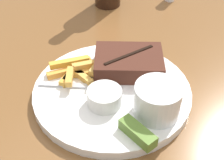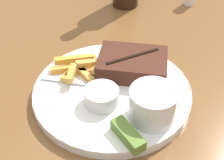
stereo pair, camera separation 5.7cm
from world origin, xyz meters
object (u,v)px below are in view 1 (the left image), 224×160
Objects in this scene: dinner_plate at (112,92)px; steak_portion at (129,62)px; fork_utensil at (71,85)px; dipping_sauce_cup at (102,96)px; knife_utensil at (112,75)px; pickle_spear at (138,133)px; coleslaw_cup at (158,99)px.

dinner_plate is 1.91× the size of steak_portion.
dipping_sauce_cup is at bearing -32.20° from fork_utensil.
knife_utensil is (-0.01, 0.08, -0.01)m from dipping_sauce_cup.
knife_utensil is at bearing 94.52° from dipping_sauce_cup.
pickle_spear is at bearing -157.40° from knife_utensil.
dinner_plate is 0.08m from fork_utensil.
pickle_spear is (0.08, -0.06, -0.01)m from dipping_sauce_cup.
steak_portion reaches higher than dinner_plate.
dinner_plate is 0.11m from coleslaw_cup.
dipping_sauce_cup is 0.37× the size of knife_utensil.
pickle_spear reaches higher than knife_utensil.
dipping_sauce_cup is at bearing 144.97° from pickle_spear.
steak_portion is 0.12m from fork_utensil.
fork_utensil is (-0.15, 0.08, -0.01)m from pickle_spear.
coleslaw_cup is at bearing 3.91° from dipping_sauce_cup.
knife_utensil is (-0.01, 0.03, 0.01)m from dinner_plate.
dipping_sauce_cup is at bearing -100.08° from steak_portion.
steak_portion reaches higher than knife_utensil.
steak_portion is 2.25× the size of pickle_spear.
steak_portion is at bearing 110.54° from pickle_spear.
steak_portion is at bearing 79.92° from dipping_sauce_cup.
coleslaw_cup is 0.13m from knife_utensil.
pickle_spear is 0.17m from fork_utensil.
knife_utensil reaches higher than fork_utensil.
dinner_plate is 0.05m from dipping_sauce_cup.
knife_utensil is at bearing -130.43° from steak_portion.
dinner_plate is 0.07m from steak_portion.
fork_utensil is at bearing 119.15° from knife_utensil.
steak_portion is at bearing 127.96° from coleslaw_cup.
pickle_spear is 0.16m from knife_utensil.
knife_utensil is (-0.08, 0.13, -0.01)m from pickle_spear.
steak_portion is at bearing 29.01° from fork_utensil.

